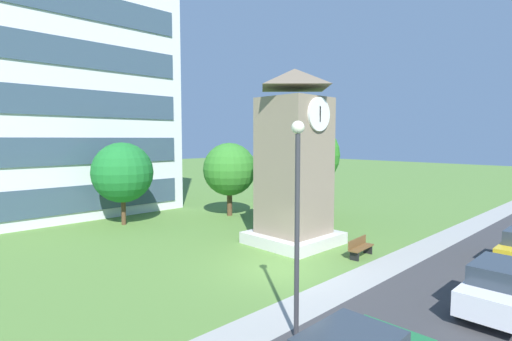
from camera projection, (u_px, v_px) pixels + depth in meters
The scene contains 11 objects.
ground_plane at pixel (279, 270), 16.62m from camera, with size 160.00×160.00×0.00m, color #567F38.
street_asphalt at pixel (466, 331), 11.33m from camera, with size 120.00×7.20×0.01m, color #38383A.
kerb_strip at pixel (338, 289), 14.48m from camera, with size 120.00×1.60×0.01m, color #9E9E99.
office_building at pixel (19, 62), 28.20m from camera, with size 19.79×12.23×22.40m.
clock_tower at pixel (294, 167), 20.52m from camera, with size 4.13×4.13×9.26m.
park_bench at pixel (360, 247), 18.43m from camera, with size 1.84×0.65×0.88m.
street_lamp at pixel (297, 206), 10.66m from camera, with size 0.36×0.36×6.12m.
tree_by_building at pixel (229, 169), 28.07m from camera, with size 3.84×3.84×5.33m.
tree_near_tower at pixel (122, 173), 25.08m from camera, with size 3.92×3.92×5.39m.
tree_streetside at pixel (308, 155), 26.74m from camera, with size 4.39×4.39×6.69m.
parked_car_white at pixel (503, 287), 12.44m from camera, with size 4.35×1.97×1.69m.
Camera 1 is at (-12.01, -10.93, 5.64)m, focal length 27.12 mm.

